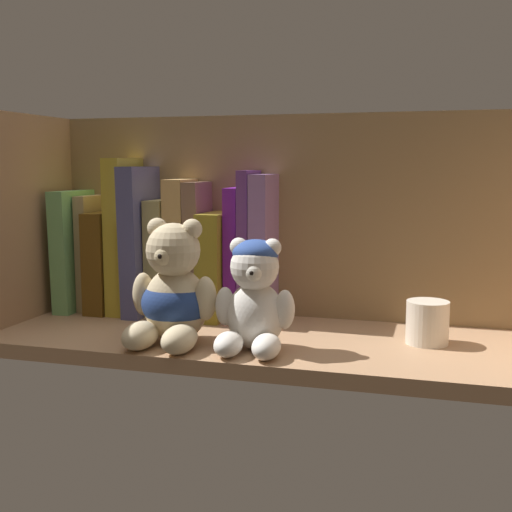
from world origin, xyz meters
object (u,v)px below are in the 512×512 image
book_3 (130,235)px  book_5 (165,256)px  teddy_bear_larger (174,295)px  teddy_bear_smaller (254,298)px  book_1 (95,252)px  book_11 (266,247)px  book_4 (147,240)px  book_9 (239,253)px  book_0 (81,249)px  book_10 (251,245)px  book_6 (184,247)px  book_8 (220,264)px  pillar_candle (427,322)px  book_2 (112,260)px  book_7 (201,249)px

book_3 → book_5: (5.99, -0.00, -3.17)cm
teddy_bear_larger → teddy_bear_smaller: 10.99cm
book_1 → book_11: book_11 is taller
book_4 → book_9: book_4 is taller
book_0 → book_10: 28.99cm
book_0 → book_6: book_6 is taller
book_4 → teddy_bear_larger: size_ratio=1.40×
book_3 → book_4: 3.05cm
book_5 → book_10: size_ratio=0.80×
book_3 → book_1: bearing=-180.0°
book_9 → book_10: book_10 is taller
book_3 → book_4: size_ratio=1.06×
book_8 → teddy_bear_larger: teddy_bear_larger is taller
book_9 → teddy_bear_larger: size_ratio=1.21×
teddy_bear_smaller → book_4: bearing=142.8°
book_11 → book_9: bearing=180.0°
book_1 → book_4: bearing=0.0°
book_8 → pillar_candle: 32.61cm
book_8 → book_2: bearing=180.0°
book_11 → book_8: bearing=180.0°
book_6 → book_0: bearing=180.0°
book_2 → teddy_bear_larger: 24.59cm
book_0 → teddy_bear_smaller: bearing=-26.5°
book_7 → book_3: bearing=180.0°
pillar_candle → book_9: bearing=164.2°
book_5 → book_7: 6.22cm
book_10 → teddy_bear_larger: 18.33cm
book_8 → teddy_bear_smaller: 20.07cm
book_0 → book_7: 20.84cm
book_2 → book_6: bearing=0.0°
book_7 → pillar_candle: size_ratio=3.66×
teddy_bear_larger → teddy_bear_smaller: bearing=-1.7°
book_0 → book_6: 17.96cm
book_2 → teddy_bear_larger: (17.91, -16.79, -1.49)cm
book_1 → book_6: book_6 is taller
book_6 → book_9: 9.01cm
book_0 → teddy_bear_larger: (23.35, -16.79, -3.15)cm
book_3 → teddy_bear_larger: 22.95cm
book_1 → teddy_bear_smaller: book_1 is taller
book_2 → book_4: book_4 is taller
book_6 → teddy_bear_smaller: book_6 is taller
book_10 → book_3: bearing=180.0°
book_10 → book_0: bearing=180.0°
book_6 → book_10: book_10 is taller
book_5 → book_8: size_ratio=1.11×
book_0 → book_3: bearing=0.0°
book_0 → book_2: (5.44, -0.00, -1.66)cm
teddy_bear_larger → teddy_bear_smaller: (10.98, -0.33, 0.28)cm
book_2 → book_8: (18.51, 0.00, 0.12)cm
book_0 → teddy_bear_larger: bearing=-35.7°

